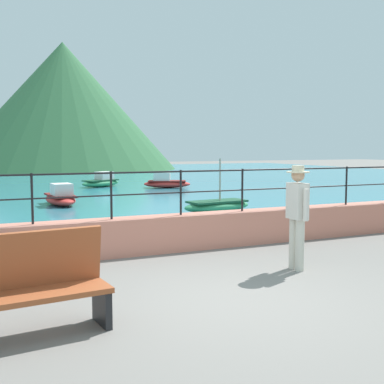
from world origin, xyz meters
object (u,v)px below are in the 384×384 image
at_px(boat_2, 101,181).
at_px(bench_main, 29,285).
at_px(bollard, 6,260).
at_px(boat_3, 166,182).
at_px(boat_1, 217,206).
at_px(person_walking, 297,212).
at_px(boat_0, 61,197).

bearing_deg(boat_2, bench_main, -106.17).
xyz_separation_m(bollard, boat_2, (5.53, 16.06, 0.07)).
bearing_deg(boat_3, boat_1, -101.69).
bearing_deg(boat_3, bench_main, -116.00).
distance_m(boat_1, boat_2, 11.11).
height_order(bench_main, boat_2, bench_main).
distance_m(bench_main, person_walking, 4.54).
bearing_deg(bench_main, person_walking, 14.24).
bearing_deg(boat_2, boat_1, -85.49).
relative_size(bench_main, bollard, 3.39).
bearing_deg(boat_1, bench_main, -129.33).
xyz_separation_m(boat_0, boat_2, (3.21, 7.17, 0.00)).
height_order(bench_main, boat_3, bench_main).
bearing_deg(bench_main, boat_0, 79.10).
relative_size(person_walking, boat_1, 0.73).
height_order(bollard, boat_0, boat_0).
xyz_separation_m(person_walking, bollard, (-4.45, 1.62, -0.72)).
distance_m(bench_main, boat_1, 9.98).
bearing_deg(person_walking, boat_1, 73.59).
height_order(boat_1, boat_3, boat_1).
bearing_deg(bench_main, boat_2, 73.83).
distance_m(bench_main, boat_3, 18.72).
bearing_deg(boat_3, boat_2, 144.60).
distance_m(bench_main, boat_2, 19.56).
bearing_deg(person_walking, boat_3, 76.30).
height_order(person_walking, bollard, person_walking).
bearing_deg(bollard, boat_3, 59.56).
bearing_deg(bench_main, bollard, 91.63).
height_order(boat_0, boat_2, same).
distance_m(bench_main, boat_0, 11.83).
distance_m(bollard, boat_3, 16.35).
bearing_deg(boat_0, bollard, -104.60).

